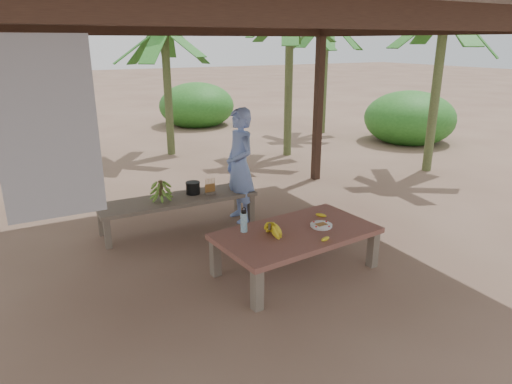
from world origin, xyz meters
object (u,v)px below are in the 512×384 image
work_table (296,236)px  bench (178,201)px  plate (321,226)px  cooking_pot (193,188)px  ripe_banana_bunch (270,229)px  woman (240,166)px  water_flask (244,222)px

work_table → bench: size_ratio=0.85×
plate → cooking_pot: size_ratio=1.30×
ripe_banana_bunch → woman: bearing=73.8°
plate → water_flask: size_ratio=0.87×
ripe_banana_bunch → woman: 1.82m
plate → woman: (-0.16, 1.78, 0.31)m
plate → cooking_pot: bearing=112.3°
bench → water_flask: water_flask is taller
plate → water_flask: bearing=160.0°
plate → woman: size_ratio=0.15×
bench → cooking_pot: size_ratio=11.25×
plate → woman: 1.82m
cooking_pot → woman: bearing=-16.6°
water_flask → woman: 1.64m
bench → plate: plate is taller
ripe_banana_bunch → woman: size_ratio=0.16×
work_table → cooking_pot: 2.00m
ripe_banana_bunch → water_flask: size_ratio=0.92×
work_table → plate: 0.33m
water_flask → work_table: bearing=-26.8°
cooking_pot → woman: 0.75m
cooking_pot → work_table: bearing=-75.6°
work_table → plate: size_ratio=7.42×
work_table → cooking_pot: size_ratio=9.61×
work_table → ripe_banana_bunch: 0.37m
ripe_banana_bunch → plate: 0.66m
woman → plate: bearing=6.0°
bench → woman: (0.91, -0.13, 0.44)m
work_table → water_flask: (-0.53, 0.27, 0.19)m
work_table → water_flask: bearing=147.8°
work_table → cooking_pot: bearing=98.9°
water_flask → cooking_pot: (0.03, 1.67, -0.09)m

